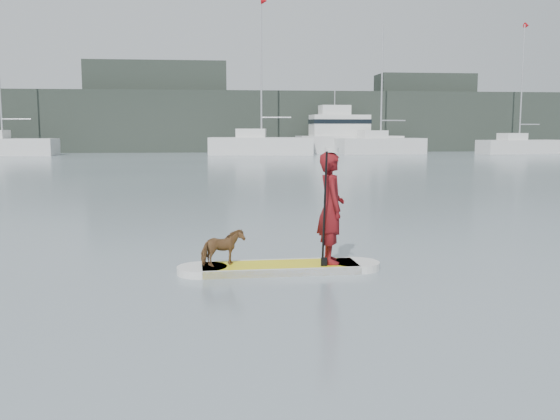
{
  "coord_description": "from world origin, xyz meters",
  "views": [
    {
      "loc": [
        -4.46,
        -11.2,
        2.29
      ],
      "look_at": [
        -3.41,
        -1.41,
        1.0
      ],
      "focal_mm": 40.0,
      "sensor_mm": 36.0,
      "label": 1
    }
  ],
  "objects": [
    {
      "name": "ground",
      "position": [
        0.0,
        0.0,
        0.0
      ],
      "size": [
        140.0,
        140.0,
        0.0
      ],
      "primitive_type": "plane",
      "color": "slate",
      "rests_on": "ground"
    },
    {
      "name": "paddleboard",
      "position": [
        -3.41,
        -1.41,
        0.06
      ],
      "size": [
        3.3,
        0.88,
        0.12
      ],
      "rotation": [
        0.0,
        0.0,
        0.03
      ],
      "color": "yellow",
      "rests_on": "ground"
    },
    {
      "name": "paddler",
      "position": [
        -2.58,
        -1.38,
        1.02
      ],
      "size": [
        0.44,
        0.66,
        1.8
      ],
      "primitive_type": "imported",
      "rotation": [
        0.0,
        0.0,
        1.59
      ],
      "color": "maroon",
      "rests_on": "paddleboard"
    },
    {
      "name": "white_cap",
      "position": [
        -2.58,
        -1.38,
        1.95
      ],
      "size": [
        0.22,
        0.22,
        0.07
      ],
      "primitive_type": "cylinder",
      "color": "silver",
      "rests_on": "paddler"
    },
    {
      "name": "dog",
      "position": [
        -4.33,
        -1.44,
        0.41
      ],
      "size": [
        0.75,
        0.59,
        0.58
      ],
      "primitive_type": "imported",
      "rotation": [
        0.0,
        0.0,
        2.04
      ],
      "color": "#53361C",
      "rests_on": "paddleboard"
    },
    {
      "name": "paddle",
      "position": [
        -2.73,
        -1.63,
        0.8
      ],
      "size": [
        0.1,
        0.3,
        2.0
      ],
      "rotation": [
        0.0,
        0.0,
        0.03
      ],
      "color": "black",
      "rests_on": "ground"
    },
    {
      "name": "sailboat_b",
      "position": [
        -22.56,
        45.12,
        0.92
      ],
      "size": [
        9.11,
        3.3,
        13.3
      ],
      "rotation": [
        0.0,
        0.0,
        -0.07
      ],
      "color": "silver",
      "rests_on": "ground"
    },
    {
      "name": "sailboat_d",
      "position": [
        -0.21,
        44.28,
        0.97
      ],
      "size": [
        9.51,
        4.13,
        13.55
      ],
      "rotation": [
        0.0,
        0.0,
        -0.14
      ],
      "color": "silver",
      "rests_on": "ground"
    },
    {
      "name": "sailboat_e",
      "position": [
        10.89,
        45.21,
        0.85
      ],
      "size": [
        8.47,
        3.96,
        11.81
      ],
      "rotation": [
        0.0,
        0.0,
        0.17
      ],
      "color": "silver",
      "rests_on": "ground"
    },
    {
      "name": "sailboat_f",
      "position": [
        23.81,
        44.26,
        0.8
      ],
      "size": [
        8.23,
        3.89,
        11.86
      ],
      "rotation": [
        0.0,
        0.0,
        0.2
      ],
      "color": "silver",
      "rests_on": "ground"
    },
    {
      "name": "motor_yacht_a",
      "position": [
        8.07,
        47.46,
        1.67
      ],
      "size": [
        10.08,
        3.77,
        5.93
      ],
      "rotation": [
        0.0,
        0.0,
        0.07
      ],
      "color": "silver",
      "rests_on": "ground"
    },
    {
      "name": "shore_mass",
      "position": [
        0.0,
        53.0,
        3.0
      ],
      "size": [
        90.0,
        6.0,
        6.0
      ],
      "primitive_type": "cube",
      "color": "black",
      "rests_on": "ground"
    },
    {
      "name": "shore_building_west",
      "position": [
        -10.0,
        54.0,
        4.5
      ],
      "size": [
        14.0,
        4.0,
        9.0
      ],
      "primitive_type": "cube",
      "color": "black",
      "rests_on": "ground"
    },
    {
      "name": "shore_building_east",
      "position": [
        18.0,
        54.0,
        4.0
      ],
      "size": [
        10.0,
        4.0,
        8.0
      ],
      "primitive_type": "cube",
      "color": "black",
      "rests_on": "ground"
    }
  ]
}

